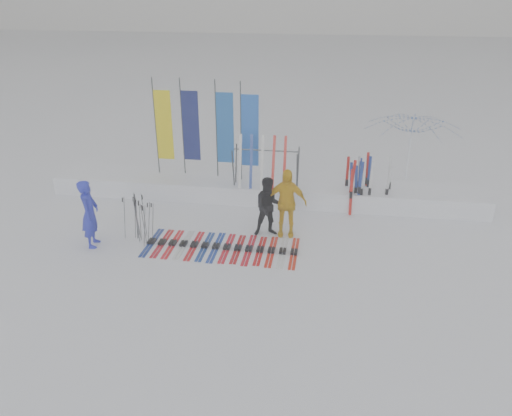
% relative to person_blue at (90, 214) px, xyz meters
% --- Properties ---
extents(ground, '(120.00, 120.00, 0.00)m').
position_rel_person_blue_xyz_m(ground, '(4.13, -0.69, -0.94)').
color(ground, white).
rests_on(ground, ground).
extents(snow_bank, '(14.00, 1.60, 0.60)m').
position_rel_person_blue_xyz_m(snow_bank, '(4.13, 3.91, -0.64)').
color(snow_bank, white).
rests_on(snow_bank, ground).
extents(person_blue, '(0.57, 0.76, 1.88)m').
position_rel_person_blue_xyz_m(person_blue, '(0.00, 0.00, 0.00)').
color(person_blue, '#222BC6').
rests_on(person_blue, ground).
extents(person_black, '(0.97, 0.85, 1.71)m').
position_rel_person_blue_xyz_m(person_black, '(4.63, 1.35, -0.09)').
color(person_black, black).
rests_on(person_black, ground).
extents(person_yellow, '(1.18, 0.55, 1.97)m').
position_rel_person_blue_xyz_m(person_yellow, '(5.09, 1.42, 0.04)').
color(person_yellow, '#E6B20F').
rests_on(person_yellow, ground).
extents(tent_canopy, '(3.31, 3.37, 2.79)m').
position_rel_person_blue_xyz_m(tent_canopy, '(8.77, 4.91, 0.45)').
color(tent_canopy, white).
rests_on(tent_canopy, ground).
extents(ski_row, '(4.10, 1.69, 0.07)m').
position_rel_person_blue_xyz_m(ski_row, '(3.48, 0.35, -0.91)').
color(ski_row, navy).
rests_on(ski_row, ground).
extents(pole_cluster, '(0.98, 0.74, 1.26)m').
position_rel_person_blue_xyz_m(pole_cluster, '(1.16, 0.51, -0.34)').
color(pole_cluster, '#595B60').
rests_on(pole_cluster, ground).
extents(feather_flags, '(3.48, 0.31, 3.20)m').
position_rel_person_blue_xyz_m(feather_flags, '(2.20, 4.13, 1.30)').
color(feather_flags, '#383A3F').
rests_on(feather_flags, ground).
extents(ski_rack, '(2.04, 0.80, 1.23)m').
position_rel_person_blue_xyz_m(ski_rack, '(4.25, 3.51, 0.44)').
color(ski_rack, '#383A3F').
rests_on(ski_rack, ground).
extents(upright_skis, '(1.39, 1.06, 1.69)m').
position_rel_person_blue_xyz_m(upright_skis, '(7.27, 3.52, -0.14)').
color(upright_skis, silver).
rests_on(upright_skis, ground).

